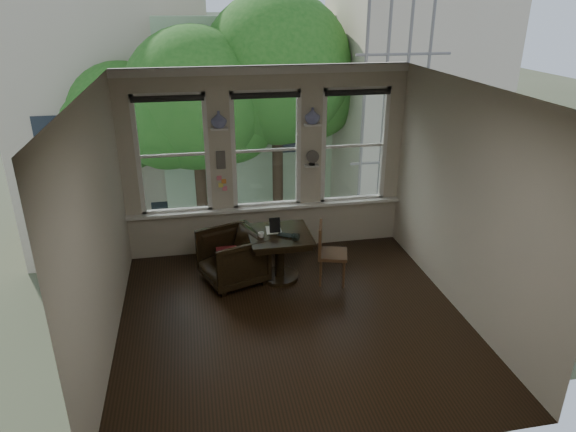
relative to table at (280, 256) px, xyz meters
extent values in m
plane|color=black|center=(-0.02, -1.12, -0.38)|extent=(4.50, 4.50, 0.00)
plane|color=silver|center=(-0.02, -1.12, 2.62)|extent=(4.50, 4.50, 0.00)
plane|color=beige|center=(-0.02, 1.13, 1.12)|extent=(4.50, 0.00, 4.50)
plane|color=beige|center=(-0.02, -3.37, 1.12)|extent=(4.50, 0.00, 4.50)
plane|color=beige|center=(-2.27, -1.12, 1.12)|extent=(0.00, 4.50, 4.50)
plane|color=beige|center=(2.23, -1.12, 1.12)|extent=(0.00, 4.50, 4.50)
cube|color=white|center=(-0.74, 1.03, 1.73)|extent=(0.26, 0.16, 0.03)
cube|color=white|center=(0.71, 1.03, 1.73)|extent=(0.26, 0.16, 0.03)
cube|color=#59544F|center=(-0.74, 1.06, 1.23)|extent=(0.14, 0.06, 0.28)
imported|color=white|center=(-0.74, 1.03, 1.86)|extent=(0.24, 0.24, 0.25)
imported|color=white|center=(0.71, 1.03, 1.86)|extent=(0.24, 0.24, 0.25)
imported|color=black|center=(-0.70, 0.06, 0.02)|extent=(1.10, 1.08, 0.79)
cube|color=maroon|center=(-0.70, 0.06, 0.08)|extent=(0.45, 0.45, 0.06)
imported|color=black|center=(0.08, -0.17, 0.39)|extent=(0.37, 0.32, 0.02)
imported|color=white|center=(-0.29, -0.10, 0.42)|extent=(0.10, 0.10, 0.09)
imported|color=white|center=(0.19, -0.27, 0.42)|extent=(0.14, 0.14, 0.09)
cube|color=black|center=(-0.06, 0.07, 0.48)|extent=(0.16, 0.08, 0.22)
cube|color=silver|center=(-0.07, 0.14, 0.38)|extent=(0.24, 0.32, 0.00)
camera|label=1|loc=(-1.15, -6.70, 3.53)|focal=32.00mm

